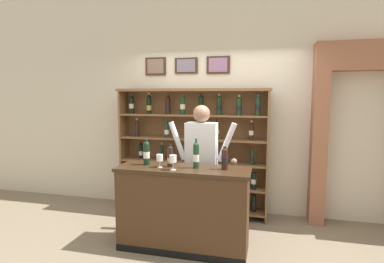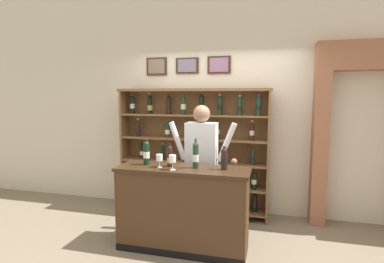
# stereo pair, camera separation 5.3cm
# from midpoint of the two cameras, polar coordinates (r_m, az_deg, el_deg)

# --- Properties ---
(ground_plane) EXTENTS (14.00, 14.00, 0.02)m
(ground_plane) POSITION_cam_midpoint_polar(r_m,az_deg,el_deg) (3.90, 1.45, -21.23)
(ground_plane) COLOR #7A6B56
(back_wall) EXTENTS (12.00, 0.19, 3.56)m
(back_wall) POSITION_cam_midpoint_polar(r_m,az_deg,el_deg) (4.86, 5.46, 6.24)
(back_wall) COLOR beige
(back_wall) RESTS_ON ground
(wine_shelf) EXTENTS (2.31, 0.33, 1.92)m
(wine_shelf) POSITION_cam_midpoint_polar(r_m,az_deg,el_deg) (4.69, 0.54, -2.96)
(wine_shelf) COLOR brown
(wine_shelf) RESTS_ON ground
(archway_doorway) EXTENTS (1.44, 0.45, 2.53)m
(archway_doorway) POSITION_cam_midpoint_polar(r_m,az_deg,el_deg) (4.84, 30.15, 1.30)
(archway_doorway) COLOR #935B42
(archway_doorway) RESTS_ON ground
(tasting_counter) EXTENTS (1.55, 0.50, 0.99)m
(tasting_counter) POSITION_cam_midpoint_polar(r_m,az_deg,el_deg) (3.73, -1.30, -14.08)
(tasting_counter) COLOR #422B19
(tasting_counter) RESTS_ON ground
(shopkeeper) EXTENTS (0.91, 0.22, 1.69)m
(shopkeeper) POSITION_cam_midpoint_polar(r_m,az_deg,el_deg) (4.00, 2.15, -4.41)
(shopkeeper) COLOR #2D3347
(shopkeeper) RESTS_ON ground
(tasting_bottle_brunello) EXTENTS (0.08, 0.08, 0.31)m
(tasting_bottle_brunello) POSITION_cam_midpoint_polar(r_m,az_deg,el_deg) (3.74, -8.05, -3.85)
(tasting_bottle_brunello) COLOR black
(tasting_bottle_brunello) RESTS_ON tasting_counter
(tasting_bottle_vin_santo) EXTENTS (0.07, 0.07, 0.27)m
(tasting_bottle_vin_santo) POSITION_cam_midpoint_polar(r_m,az_deg,el_deg) (3.62, -3.72, -4.56)
(tasting_bottle_vin_santo) COLOR black
(tasting_bottle_vin_santo) RESTS_ON tasting_counter
(tasting_bottle_prosecco) EXTENTS (0.07, 0.07, 0.34)m
(tasting_bottle_prosecco) POSITION_cam_midpoint_polar(r_m,az_deg,el_deg) (3.53, 1.12, -4.35)
(tasting_bottle_prosecco) COLOR #19381E
(tasting_bottle_prosecco) RESTS_ON tasting_counter
(tasting_bottle_super_tuscan) EXTENTS (0.08, 0.08, 0.26)m
(tasting_bottle_super_tuscan) POSITION_cam_midpoint_polar(r_m,az_deg,el_deg) (3.48, 6.43, -4.95)
(tasting_bottle_super_tuscan) COLOR black
(tasting_bottle_super_tuscan) RESTS_ON tasting_counter
(wine_glass_center) EXTENTS (0.08, 0.08, 0.17)m
(wine_glass_center) POSITION_cam_midpoint_polar(r_m,az_deg,el_deg) (3.46, -3.20, -5.19)
(wine_glass_center) COLOR silver
(wine_glass_center) RESTS_ON tasting_counter
(wine_glass_right) EXTENTS (0.08, 0.08, 0.15)m
(wine_glass_right) POSITION_cam_midpoint_polar(r_m,az_deg,el_deg) (3.60, -5.64, -4.96)
(wine_glass_right) COLOR silver
(wine_glass_right) RESTS_ON tasting_counter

